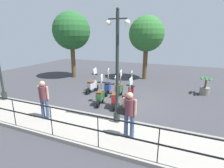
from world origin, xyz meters
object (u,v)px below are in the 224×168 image
Objects in this scene: scooter_near_0 at (128,100)px; scooter_far_0 at (131,90)px; scooter_near_1 at (115,98)px; potted_palm at (205,88)px; lamp_post_near at (117,76)px; tree_large at (71,31)px; scooter_far_1 at (119,89)px; tree_distant at (147,34)px; scooter_far_3 at (92,85)px; scooter_near_2 at (100,96)px; pedestrian_with_bag at (129,111)px; pedestrian_distant at (44,97)px; scooter_far_2 at (108,87)px.

scooter_near_0 and scooter_far_0 have the same top height.
scooter_near_0 is 1.00× the size of scooter_near_1.
lamp_post_near is at bearing 147.17° from potted_palm.
tree_large is at bearing 32.82° from scooter_near_1.
tree_distant is at bearing -8.77° from scooter_far_1.
lamp_post_near is 8.29m from tree_distant.
tree_distant is 6.19m from scooter_far_3.
tree_distant is 3.24× the size of scooter_far_1.
lamp_post_near is at bearing -147.70° from scooter_near_2.
scooter_far_1 is at bearing 30.84° from pedestrian_with_bag.
tree_large reaches higher than scooter_far_1.
pedestrian_distant is at bearing 96.02° from pedestrian_with_bag.
scooter_far_1 is (-0.01, 0.71, 0.00)m from scooter_far_0.
scooter_near_0 and scooter_far_3 have the same top height.
lamp_post_near is 6.77m from potted_palm.
scooter_far_3 is (-3.16, -3.55, -3.34)m from tree_large.
scooter_near_1 is (2.48, 1.49, -0.60)m from pedestrian_with_bag.
pedestrian_distant is 1.03× the size of scooter_far_3.
tree_distant is at bearing -17.62° from scooter_near_1.
scooter_near_0 reaches higher than potted_palm.
scooter_far_3 is (1.59, 2.82, 0.00)m from scooter_near_0.
pedestrian_with_bag is 5.54m from scooter_far_3.
lamp_post_near is 3.15m from pedestrian_distant.
tree_large is 3.48× the size of scooter_near_0.
tree_distant reaches higher than scooter_far_1.
scooter_near_0 is 1.00× the size of scooter_near_2.
potted_palm is 0.69× the size of scooter_far_2.
tree_large reaches higher than scooter_near_1.
tree_distant is 3.24× the size of scooter_far_3.
pedestrian_distant is 1.03× the size of scooter_far_1.
tree_large is at bearing 45.25° from lamp_post_near.
scooter_near_0 is (-4.75, -6.37, -3.34)m from tree_large.
potted_palm is 0.69× the size of scooter_near_2.
lamp_post_near reaches higher than potted_palm.
pedestrian_distant is at bearing 152.47° from scooter_far_2.
tree_distant is at bearing 15.59° from pedestrian_with_bag.
scooter_near_1 and scooter_far_1 have the same top height.
lamp_post_near reaches higher than scooter_near_2.
pedestrian_with_bag is 1.03× the size of scooter_far_1.
pedestrian_with_bag is 4.25m from scooter_far_0.
scooter_far_3 is at bearing 41.90° from lamp_post_near.
tree_distant is 3.24× the size of scooter_far_2.
scooter_far_1 is at bearing -115.43° from scooter_far_2.
tree_distant is 3.24× the size of scooter_near_2.
pedestrian_distant is at bearing 134.67° from potted_palm.
lamp_post_near reaches higher than scooter_far_3.
tree_large is 8.62m from scooter_near_0.
potted_palm is (6.37, -6.45, -0.63)m from pedestrian_distant.
scooter_near_2 is at bearing 48.89° from pedestrian_with_bag.
lamp_post_near is 2.27m from scooter_near_0.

